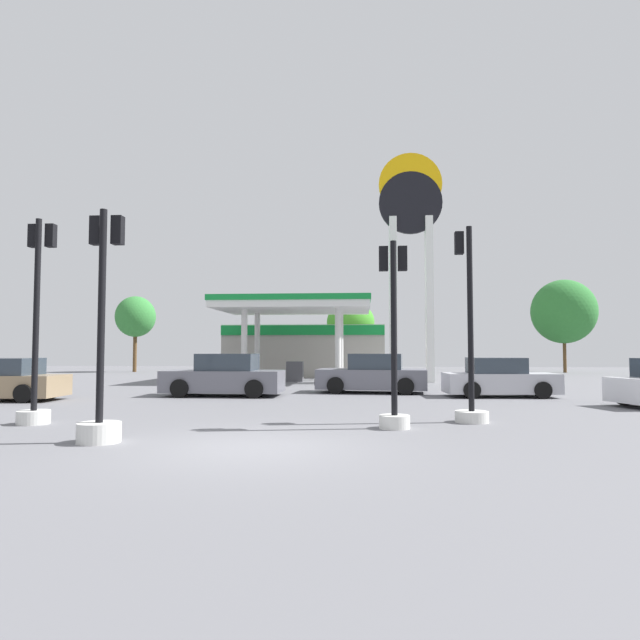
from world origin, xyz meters
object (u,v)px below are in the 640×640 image
object	(u,v)px
car_3	(499,379)
tree_0	(136,317)
tree_1	(351,322)
car_4	(373,375)
traffic_signal_0	(36,353)
car_2	(224,377)
traffic_signal_3	(470,368)
traffic_signal_2	(101,374)
tree_2	(564,312)
traffic_signal_1	(394,358)
station_pole_sign	(411,238)
car_0	(3,381)

from	to	relation	value
car_3	tree_0	world-z (taller)	tree_0
car_3	tree_1	bearing A→B (deg)	105.21
car_4	traffic_signal_0	world-z (taller)	traffic_signal_0
car_2	traffic_signal_3	size ratio (longest dim) A/B	0.94
traffic_signal_2	tree_2	xyz separation A→B (m)	(20.42, 32.21, 3.31)
traffic_signal_1	car_3	bearing A→B (deg)	62.23
station_pole_sign	traffic_signal_0	world-z (taller)	station_pole_sign
car_2	tree_2	size ratio (longest dim) A/B	0.64
station_pole_sign	car_3	size ratio (longest dim) A/B	2.99
car_2	tree_2	bearing A→B (deg)	46.73
car_4	car_2	bearing A→B (deg)	-160.93
station_pole_sign	traffic_signal_3	bearing A→B (deg)	-90.16
traffic_signal_0	station_pole_sign	bearing A→B (deg)	58.04
car_0	traffic_signal_3	bearing A→B (deg)	-16.45
car_3	tree_0	distance (m)	30.71
traffic_signal_1	traffic_signal_0	bearing A→B (deg)	179.56
traffic_signal_0	tree_2	xyz separation A→B (m)	(23.22, 29.84, 2.92)
tree_0	tree_2	size ratio (longest dim) A/B	0.84
car_2	tree_1	size ratio (longest dim) A/B	0.82
car_4	traffic_signal_3	bearing A→B (deg)	-75.98
car_3	car_4	xyz separation A→B (m)	(-4.71, 1.57, 0.06)
traffic_signal_1	tree_2	xyz separation A→B (m)	(14.63, 29.90, 3.02)
car_0	car_2	bearing A→B (deg)	18.28
car_2	tree_0	world-z (taller)	tree_0
traffic_signal_3	tree_0	xyz separation A→B (m)	(-20.29, 27.53, 2.95)
traffic_signal_0	car_3	bearing A→B (deg)	32.66
car_2	tree_1	distance (m)	23.13
car_0	car_4	bearing A→B (deg)	18.63
car_0	tree_1	xyz separation A→B (m)	(11.64, 24.87, 3.25)
tree_2	car_2	bearing A→B (deg)	-133.27
traffic_signal_2	tree_0	world-z (taller)	tree_0
station_pole_sign	car_3	distance (m)	11.43
traffic_signal_2	traffic_signal_3	bearing A→B (deg)	24.10
car_4	tree_0	bearing A→B (deg)	134.04
car_0	traffic_signal_2	xyz separation A→B (m)	(7.42, -7.93, 0.64)
car_0	traffic_signal_0	xyz separation A→B (m)	(4.62, -5.55, 1.04)
car_2	traffic_signal_0	size ratio (longest dim) A/B	0.91
traffic_signal_2	traffic_signal_3	world-z (taller)	traffic_signal_3
car_3	car_4	bearing A→B (deg)	161.62
car_3	tree_2	distance (m)	24.11
car_3	traffic_signal_1	xyz separation A→B (m)	(-4.43, -8.42, 0.93)
traffic_signal_1	tree_0	size ratio (longest dim) A/B	0.73
car_0	tree_1	distance (m)	27.65
traffic_signal_2	tree_1	world-z (taller)	tree_1
traffic_signal_2	traffic_signal_0	bearing A→B (deg)	139.75
car_3	traffic_signal_0	distance (m)	15.51
traffic_signal_3	tree_1	bearing A→B (deg)	96.80
car_0	traffic_signal_3	xyz separation A→B (m)	(15.14, -4.47, 0.67)
station_pole_sign	traffic_signal_1	world-z (taller)	station_pole_sign
station_pole_sign	car_0	world-z (taller)	station_pole_sign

